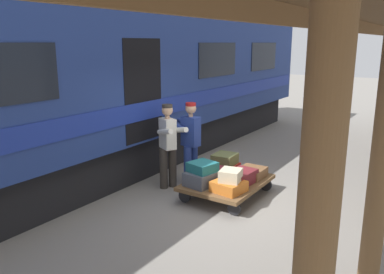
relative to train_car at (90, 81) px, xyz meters
name	(u,v)px	position (x,y,z in m)	size (l,w,h in m)	color
ground_plane	(237,207)	(-3.60, 0.00, -2.06)	(60.00, 60.00, 0.00)	gray
train_car	(90,81)	(0.00, 0.00, 0.00)	(3.02, 16.77, 4.00)	navy
luggage_cart	(227,183)	(-3.20, -0.35, -1.79)	(1.27, 1.71, 0.31)	brown
suitcase_red_plastic	(226,168)	(-2.92, -0.82, -1.67)	(0.47, 0.48, 0.16)	#AD231E
suitcase_brown_leather	(251,172)	(-3.49, -0.82, -1.66)	(0.48, 0.55, 0.17)	brown
suitcase_burgundy_valise	(214,173)	(-2.92, -0.35, -1.64)	(0.48, 0.45, 0.21)	maroon
suitcase_slate_roller	(201,179)	(-2.92, 0.12, -1.62)	(0.47, 0.54, 0.25)	#4C515B
suitcase_maroon_trunk	(241,177)	(-3.49, -0.35, -1.62)	(0.40, 0.64, 0.24)	maroon
suitcase_orange_carryall	(229,186)	(-3.49, 0.12, -1.65)	(0.51, 0.49, 0.19)	#CC6B23
suitcase_cream_canvas	(231,175)	(-3.51, 0.09, -1.45)	(0.34, 0.39, 0.21)	beige
suitcase_teal_softside	(202,167)	(-2.92, 0.08, -1.41)	(0.44, 0.44, 0.18)	#1E666B
suitcase_olive_duffel	(225,159)	(-2.91, -0.79, -1.48)	(0.42, 0.46, 0.21)	brown
porter_in_overalls	(190,140)	(-2.22, -0.56, -1.14)	(0.70, 0.48, 1.70)	navy
porter_by_door	(168,143)	(-1.99, -0.12, -1.14)	(0.74, 0.62, 1.70)	#332D28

